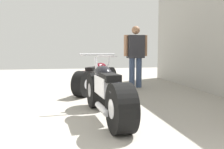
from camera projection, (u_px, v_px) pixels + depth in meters
name	position (u px, v px, depth m)	size (l,w,h in m)	color
ground_plane	(98.00, 107.00, 4.48)	(17.89, 17.89, 0.00)	#9E998E
motorcycle_maroon_cruiser	(107.00, 93.00, 3.68)	(0.62, 2.10, 0.98)	black
motorcycle_black_naked	(96.00, 78.00, 5.93)	(1.30, 1.66, 0.88)	black
mechanic_in_blue	(136.00, 53.00, 6.67)	(0.67, 0.26, 1.67)	#384766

